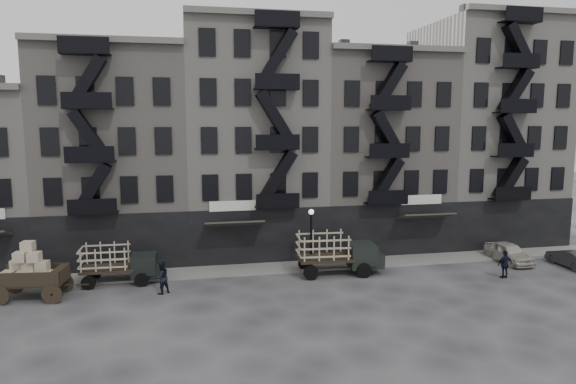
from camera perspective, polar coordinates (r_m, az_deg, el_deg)
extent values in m
plane|color=#38383A|center=(32.09, -1.58, -10.46)|extent=(140.00, 140.00, 0.00)
cube|color=slate|center=(35.59, -2.64, -8.46)|extent=(55.00, 2.50, 0.15)
cube|color=#4C4744|center=(41.88, -29.07, 10.36)|extent=(0.70, 0.70, 1.20)
cube|color=gray|center=(40.34, -18.35, 3.82)|extent=(10.00, 10.00, 15.00)
cube|color=black|center=(36.28, -18.87, -5.43)|extent=(10.00, 0.35, 4.00)
cube|color=#595651|center=(35.50, -19.91, 15.70)|extent=(10.00, 0.50, 0.40)
cube|color=#4C4744|center=(41.07, -23.17, 14.99)|extent=(0.70, 0.70, 1.20)
cube|color=#4C4744|center=(40.40, -15.22, 15.48)|extent=(0.70, 0.70, 1.20)
cube|color=#A9A49B|center=(40.35, -4.10, 5.63)|extent=(10.00, 10.00, 17.00)
cube|color=black|center=(36.35, -2.98, -4.98)|extent=(10.00, 0.35, 4.00)
cube|color=#595651|center=(35.91, -3.11, 19.30)|extent=(10.00, 0.50, 0.40)
cube|color=#4C4744|center=(40.72, -8.66, 18.45)|extent=(0.70, 0.70, 1.20)
cube|color=#4C4744|center=(41.39, -0.62, 18.37)|extent=(0.70, 0.70, 1.20)
cube|color=gray|center=(42.87, 9.32, 4.35)|extent=(10.00, 10.00, 15.00)
cube|color=black|center=(39.06, 11.72, -4.22)|extent=(10.00, 0.35, 4.00)
cube|color=#595651|center=(38.34, 12.43, 15.38)|extent=(10.00, 0.50, 0.40)
cube|color=#4C4744|center=(42.15, 5.63, 15.39)|extent=(0.70, 0.70, 1.20)
cube|color=#4C4744|center=(44.07, 12.71, 14.91)|extent=(0.70, 0.70, 1.20)
cube|color=#A9A49B|center=(47.29, 20.83, 6.09)|extent=(10.00, 10.00, 18.00)
cube|color=black|center=(43.94, 23.81, -3.38)|extent=(10.00, 0.35, 4.00)
cube|color=#595651|center=(43.75, 25.23, 17.86)|extent=(10.00, 0.50, 0.40)
cube|color=#4C4744|center=(46.51, 18.16, 18.09)|extent=(0.70, 0.70, 1.20)
cube|color=#4C4744|center=(49.38, 23.98, 17.19)|extent=(0.70, 0.70, 1.20)
cylinder|color=black|center=(34.58, 2.58, -5.65)|extent=(0.14, 0.14, 4.00)
sphere|color=silver|center=(34.15, 2.60, -2.23)|extent=(0.36, 0.36, 0.36)
cube|color=black|center=(33.16, -26.53, -8.89)|extent=(3.82, 2.32, 0.20)
cylinder|color=black|center=(34.71, -28.06, -9.04)|extent=(1.11, 0.23, 1.11)
cylinder|color=black|center=(31.90, -24.76, -10.29)|extent=(1.11, 0.23, 1.11)
cylinder|color=black|center=(33.70, -23.59, -9.25)|extent=(1.11, 0.23, 1.11)
cube|color=black|center=(32.49, -23.91, -8.33)|extent=(0.69, 1.66, 0.81)
cube|color=black|center=(34.19, -19.34, -8.02)|extent=(3.22, 1.93, 0.17)
cube|color=black|center=(33.90, -15.70, -7.84)|extent=(1.53, 1.71, 1.41)
cube|color=black|center=(33.91, -14.24, -8.27)|extent=(0.77, 1.42, 0.85)
cylinder|color=black|center=(33.20, -15.95, -9.37)|extent=(0.85, 0.22, 0.85)
cylinder|color=black|center=(34.99, -15.68, -8.46)|extent=(0.85, 0.22, 0.85)
cylinder|color=black|center=(33.63, -21.30, -9.39)|extent=(0.85, 0.22, 0.85)
cylinder|color=black|center=(35.40, -20.75, -8.49)|extent=(0.85, 0.22, 0.85)
cube|color=black|center=(34.25, 4.19, -7.33)|extent=(3.75, 2.35, 0.19)
cube|color=black|center=(34.80, 8.17, -6.96)|extent=(1.82, 2.02, 1.60)
cube|color=black|center=(35.16, 9.67, -7.37)|extent=(0.95, 1.65, 0.96)
cylinder|color=black|center=(33.99, 8.47, -8.63)|extent=(0.97, 0.29, 0.96)
cylinder|color=black|center=(35.96, 7.50, -7.68)|extent=(0.97, 0.29, 0.96)
cylinder|color=black|center=(33.20, 2.57, -8.96)|extent=(0.97, 0.29, 0.96)
cylinder|color=black|center=(35.21, 1.93, -7.96)|extent=(0.97, 0.29, 0.96)
imported|color=#B2AB9F|center=(40.33, 23.34, -6.20)|extent=(1.80, 4.26, 1.44)
imported|color=#232326|center=(41.03, 28.91, -6.47)|extent=(1.31, 3.72, 1.22)
imported|color=black|center=(31.45, -13.89, -9.20)|extent=(1.21, 1.15, 1.97)
imported|color=black|center=(36.27, 22.98, -7.41)|extent=(1.09, 0.50, 1.83)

